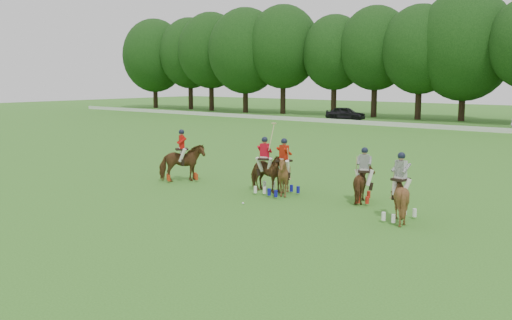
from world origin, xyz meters
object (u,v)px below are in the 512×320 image
Objects in this scene: polo_stripe_a at (364,183)px; polo_ball at (243,203)px; polo_red_a at (182,162)px; polo_red_c at (284,175)px; polo_red_b at (265,172)px; polo_stripe_b at (400,196)px; car_left at (346,113)px.

polo_stripe_a is 24.13× the size of polo_ball.
polo_stripe_a is (8.81, 1.26, -0.13)m from polo_red_a.
polo_red_b is at bearing 174.26° from polo_red_c.
polo_stripe_b is at bearing 13.64° from polo_ball.
car_left is 1.82× the size of polo_red_a.
polo_stripe_a is 4.77m from polo_ball.
polo_ball is at bearing -98.02° from polo_red_c.
polo_stripe_b reaches higher than polo_ball.
polo_stripe_a is 0.92× the size of polo_stripe_b.
polo_red_a is 1.04× the size of polo_stripe_b.
polo_red_c is (19.01, -38.14, 0.11)m from car_left.
polo_red_b is at bearing 171.81° from polo_stripe_b.
polo_ball is at bearing -164.75° from car_left.
polo_stripe_a reaches higher than car_left.
polo_stripe_a is at bearing 42.90° from polo_ball.
polo_stripe_b is at bearing -2.79° from polo_red_a.
polo_stripe_b is (5.47, -0.83, -0.02)m from polo_red_c.
polo_ball is (0.78, -2.35, -0.81)m from polo_red_b.
polo_stripe_b is at bearing -8.19° from polo_red_b.
car_left is 42.04m from polo_red_b.
polo_red_c is 1.01× the size of polo_stripe_b.
polo_red_a is at bearing 160.03° from polo_ball.
polo_red_c is at bearing 81.98° from polo_ball.
polo_red_c is at bearing 171.32° from polo_stripe_b.
polo_stripe_b is (24.48, -38.97, 0.10)m from car_left.
polo_stripe_b is 6.01m from polo_ball.
car_left is at bearing 122.14° from polo_stripe_b.
polo_stripe_a reaches higher than polo_ball.
car_left is 1.86× the size of polo_red_c.
car_left is 1.89× the size of polo_stripe_b.
polo_red_c is 3.29m from polo_stripe_a.
car_left is at bearing 115.23° from polo_red_b.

